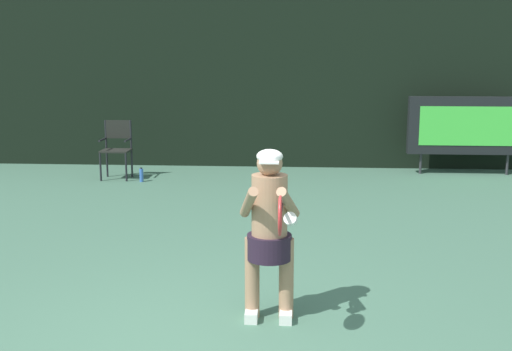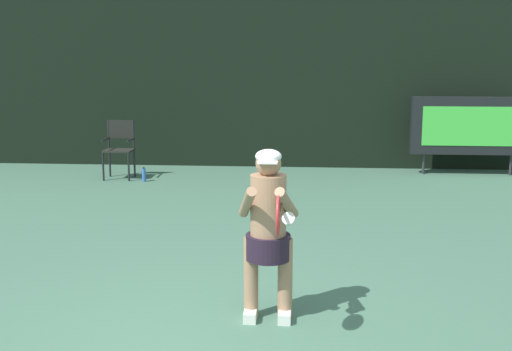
# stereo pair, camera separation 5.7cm
# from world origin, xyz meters

# --- Properties ---
(backdrop_screen) EXTENTS (18.00, 0.12, 3.66)m
(backdrop_screen) POSITION_xyz_m (0.00, 8.50, 1.81)
(backdrop_screen) COLOR black
(backdrop_screen) RESTS_ON ground
(scoreboard) EXTENTS (2.20, 0.21, 1.50)m
(scoreboard) POSITION_xyz_m (3.93, 7.87, 0.95)
(scoreboard) COLOR black
(scoreboard) RESTS_ON ground
(umpire_chair) EXTENTS (0.52, 0.44, 1.08)m
(umpire_chair) POSITION_xyz_m (-2.65, 7.00, 0.62)
(umpire_chair) COLOR black
(umpire_chair) RESTS_ON ground
(water_bottle) EXTENTS (0.07, 0.07, 0.27)m
(water_bottle) POSITION_xyz_m (-2.13, 6.71, 0.12)
(water_bottle) COLOR #3968C2
(water_bottle) RESTS_ON ground
(tennis_player) EXTENTS (0.53, 0.61, 1.51)m
(tennis_player) POSITION_xyz_m (0.50, 0.76, 0.83)
(tennis_player) COLOR white
(tennis_player) RESTS_ON ground
(tennis_racket) EXTENTS (0.03, 0.60, 0.31)m
(tennis_racket) POSITION_xyz_m (0.61, 0.20, 1.08)
(tennis_racket) COLOR black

